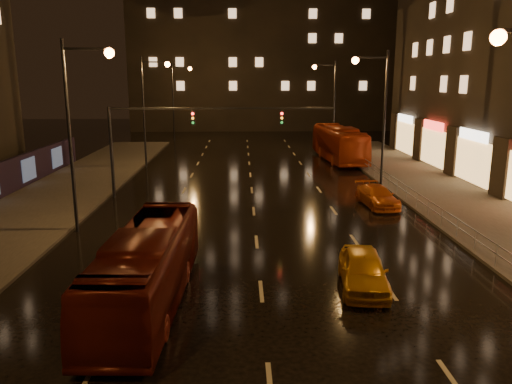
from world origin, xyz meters
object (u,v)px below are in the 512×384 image
(taxi_near, at_px, (363,270))
(taxi_far, at_px, (377,196))
(bus_curb, at_px, (339,144))
(bus_red, at_px, (147,267))

(taxi_near, height_order, taxi_far, taxi_near)
(taxi_far, bearing_deg, taxi_near, -113.42)
(bus_curb, bearing_deg, taxi_near, -102.32)
(bus_curb, xyz_separation_m, taxi_near, (-5.00, -31.25, -0.97))
(taxi_near, bearing_deg, taxi_far, 80.06)
(bus_curb, height_order, taxi_far, bus_curb)
(bus_red, bearing_deg, taxi_near, 10.31)
(bus_red, height_order, taxi_near, bus_red)
(bus_red, xyz_separation_m, bus_curb, (13.15, 32.41, 0.30))
(bus_red, xyz_separation_m, taxi_near, (8.15, 1.16, -0.67))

